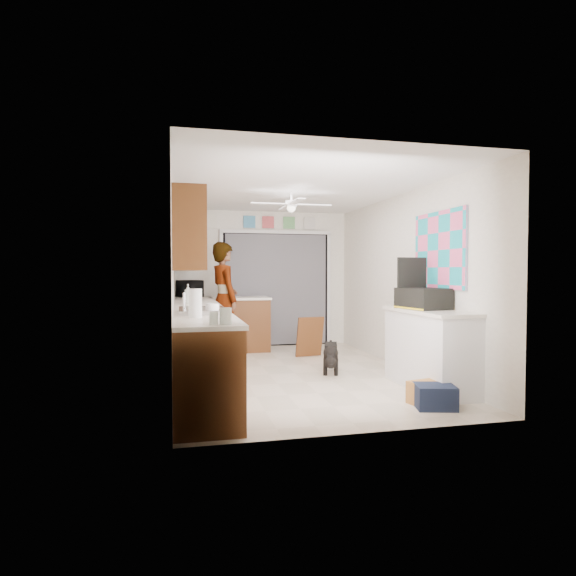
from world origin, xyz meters
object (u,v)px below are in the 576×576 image
soap_bottle (188,294)px  cardboard_box (428,393)px  navy_crate (435,397)px  dog (331,357)px  suitcase (423,298)px  cup (212,309)px  man (224,299)px  paper_towel_roll (195,303)px  microwave (190,289)px

soap_bottle → cardboard_box: 3.42m
navy_crate → dog: size_ratio=0.67×
suitcase → dog: size_ratio=1.00×
cup → dog: (1.67, 1.12, -0.77)m
man → soap_bottle: bearing=135.6°
navy_crate → cup: bearing=161.7°
paper_towel_roll → suitcase: size_ratio=0.48×
suitcase → navy_crate: bearing=-119.9°
soap_bottle → suitcase: soap_bottle is taller
soap_bottle → navy_crate: 3.51m
soap_bottle → paper_towel_roll: bearing=-89.2°
man → dog: (1.28, -1.67, -0.71)m
navy_crate → dog: dog is taller
soap_bottle → navy_crate: size_ratio=0.71×
dog → paper_towel_roll: bearing=-124.2°
microwave → man: man is taller
paper_towel_roll → man: size_ratio=0.15×
paper_towel_roll → cardboard_box: (2.38, -0.25, -0.96)m
soap_bottle → paper_towel_roll: 1.97m
suitcase → man: 3.39m
navy_crate → microwave: bearing=119.0°
microwave → dog: size_ratio=0.92×
paper_towel_roll → cardboard_box: 2.58m
cardboard_box → navy_crate: size_ratio=0.97×
man → microwave: bearing=21.9°
suitcase → dog: (-0.84, 0.97, -0.84)m
soap_bottle → dog: bearing=-15.9°
navy_crate → man: man is taller
dog → cup: bearing=-128.2°
cup → suitcase: (2.52, 0.14, 0.07)m
cup → microwave: bearing=92.3°
microwave → paper_towel_roll: microwave is taller
navy_crate → man: 4.02m
soap_bottle → suitcase: bearing=-28.9°
microwave → cup: microwave is taller
cup → paper_towel_roll: paper_towel_roll is taller
cup → dog: size_ratio=0.25×
navy_crate → dog: 1.91m
paper_towel_roll → dog: paper_towel_roll is taller
soap_bottle → cup: (0.21, -1.65, -0.08)m
paper_towel_roll → suitcase: (2.70, 0.46, -0.02)m
microwave → cardboard_box: size_ratio=1.42×
microwave → cardboard_box: microwave is taller
paper_towel_roll → navy_crate: size_ratio=0.72×
cup → cardboard_box: bearing=-14.6°
paper_towel_roll → microwave: bearing=89.2°
microwave → dog: (1.81, -2.34, -0.86)m
dog → suitcase: bearing=-31.0°
navy_crate → man: size_ratio=0.21×
soap_bottle → suitcase: 3.12m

